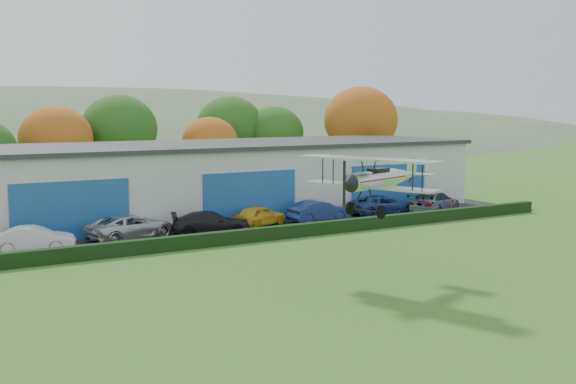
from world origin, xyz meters
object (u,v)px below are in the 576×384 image
car_3 (211,223)px  biplane (379,177)px  car_5 (319,211)px  hangar (214,178)px  car_1 (34,239)px  car_2 (131,227)px  car_4 (259,216)px  car_7 (434,202)px  car_6 (382,205)px

car_3 → biplane: 15.17m
car_5 → biplane: biplane is taller
hangar → car_3: size_ratio=8.23×
car_5 → biplane: bearing=153.9°
car_5 → car_1: bearing=89.2°
car_5 → biplane: size_ratio=0.65×
hangar → car_2: (-8.90, -7.54, -1.85)m
car_4 → car_5: (4.44, -0.46, 0.04)m
car_7 → car_5: bearing=62.1°
car_7 → car_4: bearing=61.6°
hangar → car_4: bearing=-90.1°
car_5 → car_2: bearing=86.1°
car_1 → car_4: bearing=-67.2°
car_6 → biplane: biplane is taller
hangar → car_4: size_ratio=9.94×
car_1 → car_6: (24.72, 0.87, 0.02)m
car_3 → car_4: bearing=-55.4°
car_3 → car_5: (8.46, 0.68, 0.02)m
car_6 → biplane: (-12.23, -15.37, 4.04)m
car_2 → car_3: 4.96m
car_2 → car_6: size_ratio=1.06×
hangar → biplane: size_ratio=5.88×
car_2 → car_5: size_ratio=1.22×
car_4 → car_5: bearing=-116.8°
car_2 → biplane: bearing=-173.9°
car_4 → hangar: bearing=-21.0°
car_3 → car_5: car_5 is taller
hangar → car_7: size_ratio=7.45×
car_4 → car_7: bearing=-115.7°
car_1 → car_6: 24.74m
car_3 → car_4: 4.18m
car_3 → car_7: size_ratio=0.90×
hangar → car_1: (-14.61, -8.46, -1.90)m
car_4 → car_5: size_ratio=0.91×
car_4 → car_5: car_5 is taller
car_2 → car_3: (4.87, -0.93, -0.05)m
biplane → car_1: bearing=111.0°
car_4 → car_7: (14.37, -1.21, 0.10)m
hangar → car_3: (-4.03, -8.46, -1.89)m
hangar → car_7: bearing=-30.7°
hangar → car_7: (14.36, -8.54, -1.82)m
car_4 → car_6: bearing=-112.4°
car_5 → car_6: car_5 is taller
hangar → car_1: size_ratio=9.50×
car_5 → car_4: bearing=81.3°
car_7 → biplane: bearing=107.7°
hangar → car_7: 16.81m
car_2 → car_7: bearing=-110.2°
hangar → car_6: 12.79m
car_5 → car_3: bearing=91.8°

